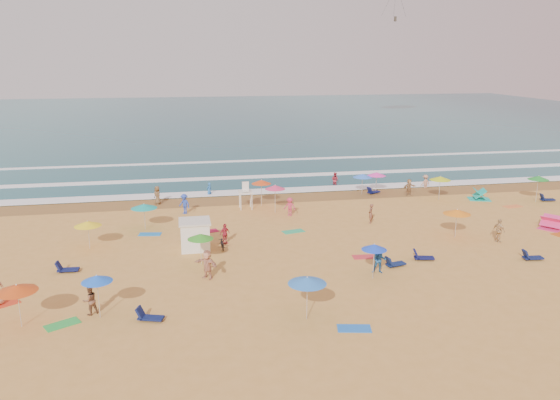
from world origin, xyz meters
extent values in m
plane|color=gold|center=(0.00, 0.00, 0.00)|extent=(220.00, 220.00, 0.00)
cube|color=#0C4756|center=(0.00, 84.00, 0.00)|extent=(220.00, 140.00, 0.18)
plane|color=olive|center=(0.00, 12.50, 0.01)|extent=(220.00, 220.00, 0.00)
cube|color=white|center=(0.00, 15.00, 0.10)|extent=(200.00, 2.20, 0.05)
cube|color=white|center=(0.00, 22.00, 0.10)|extent=(200.00, 1.60, 0.05)
cube|color=white|center=(0.00, 32.00, 0.10)|extent=(200.00, 1.20, 0.05)
cube|color=white|center=(-6.31, -0.83, 1.00)|extent=(2.00, 2.00, 2.00)
cube|color=silver|center=(-6.31, -0.83, 2.06)|extent=(2.20, 2.20, 0.12)
imported|color=black|center=(-4.41, -1.13, 0.44)|extent=(0.62, 1.69, 0.88)
cone|color=#ED346A|center=(0.94, 7.36, 2.32)|extent=(1.77, 1.77, 0.35)
cone|color=blue|center=(-0.97, -12.81, 2.17)|extent=(2.01, 2.01, 0.35)
cone|color=#3879FF|center=(10.65, 12.35, 1.91)|extent=(1.90, 1.90, 0.35)
cone|color=blue|center=(4.32, -8.27, 2.06)|extent=(1.56, 1.56, 0.35)
cone|color=green|center=(-6.04, -3.89, 1.93)|extent=(1.70, 1.70, 0.35)
cone|color=green|center=(25.89, 6.46, 2.35)|extent=(1.89, 1.89, 0.35)
cone|color=orange|center=(13.23, -1.85, 2.03)|extent=(2.04, 2.04, 0.35)
cone|color=#14A39C|center=(-10.08, 4.53, 1.93)|extent=(2.04, 2.04, 0.35)
cone|color=#DB4617|center=(0.10, 9.86, 2.27)|extent=(1.80, 1.80, 0.35)
cone|color=#CF4511|center=(-15.45, -10.97, 2.11)|extent=(2.00, 2.00, 0.35)
cone|color=yellow|center=(-13.76, 0.59, 1.89)|extent=(1.90, 1.90, 0.35)
cone|color=#C6D916|center=(17.22, 8.91, 2.12)|extent=(1.98, 1.98, 0.35)
cone|color=blue|center=(-11.64, -10.66, 2.21)|extent=(1.59, 1.59, 0.35)
cone|color=#FF38B6|center=(12.17, 12.50, 1.99)|extent=(1.85, 1.85, 0.35)
cube|color=#0F164B|center=(-14.45, -3.74, 0.17)|extent=(1.32, 0.62, 0.34)
cube|color=#0E184A|center=(-8.99, -11.53, 0.17)|extent=(1.41, 0.93, 0.34)
cube|color=#0E1248|center=(8.82, -5.92, 0.17)|extent=(1.39, 0.83, 0.34)
cube|color=#0F194B|center=(16.07, -7.27, 0.17)|extent=(1.35, 0.68, 0.34)
cube|color=#0F1E4F|center=(6.48, -6.66, 0.17)|extent=(1.40, 0.85, 0.34)
cube|color=#0D1845|center=(27.18, 6.49, 0.17)|extent=(1.37, 0.74, 0.34)
cube|color=#0E1449|center=(11.92, 12.38, 0.17)|extent=(1.42, 1.03, 0.34)
cube|color=red|center=(-17.17, -8.07, 0.01)|extent=(1.89, 1.66, 0.03)
cube|color=#227ED9|center=(-9.67, 3.14, 0.01)|extent=(1.81, 1.12, 0.03)
cube|color=green|center=(-13.46, -11.12, 0.01)|extent=(1.90, 1.58, 0.03)
cube|color=orange|center=(-14.76, 6.35, 0.01)|extent=(1.90, 1.41, 0.03)
cube|color=red|center=(5.09, -4.65, 0.01)|extent=(1.76, 0.99, 0.03)
cube|color=#B1163C|center=(-5.24, 3.02, 0.01)|extent=(1.88, 1.33, 0.03)
cube|color=blue|center=(1.15, -14.30, 0.01)|extent=(1.84, 1.18, 0.03)
cube|color=#2AAB71|center=(1.41, 1.78, 0.01)|extent=(1.85, 1.21, 0.03)
cube|color=orange|center=(22.78, 5.35, 0.01)|extent=(1.81, 1.11, 0.03)
imported|color=#A97C4E|center=(15.10, 11.15, 0.82)|extent=(1.60, 0.89, 1.64)
imported|color=#B42D3B|center=(9.08, 16.63, 0.59)|extent=(1.01, 1.03, 1.67)
imported|color=blue|center=(-6.91, 8.52, 0.89)|extent=(1.28, 1.27, 1.77)
imported|color=tan|center=(18.08, 13.77, 0.57)|extent=(1.20, 0.89, 1.65)
imported|color=brown|center=(-12.17, -10.16, 0.80)|extent=(0.99, 0.93, 1.61)
imported|color=#C53152|center=(2.02, 6.20, 0.81)|extent=(1.21, 1.00, 1.62)
imported|color=blue|center=(-4.40, 14.73, 0.52)|extent=(0.66, 0.65, 1.54)
imported|color=tan|center=(-5.77, -6.38, 0.92)|extent=(1.63, 1.56, 1.84)
imported|color=#2566AD|center=(4.99, -7.51, 0.89)|extent=(1.03, 0.91, 1.77)
imported|color=brown|center=(8.14, 2.86, 0.81)|extent=(0.59, 0.70, 1.63)
imported|color=#C83244|center=(-4.14, -0.07, 0.76)|extent=(0.95, 0.80, 1.52)
imported|color=tan|center=(15.81, -3.48, 0.90)|extent=(0.70, 1.13, 1.79)
imported|color=brown|center=(-9.33, 12.22, 0.86)|extent=(0.91, 1.01, 1.73)
cube|color=#3F3326|center=(34.01, 63.81, 20.26)|extent=(0.40, 0.30, 0.90)
camera|label=1|loc=(-7.14, -38.19, 13.30)|focal=35.00mm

